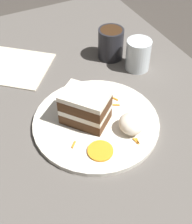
{
  "coord_description": "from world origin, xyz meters",
  "views": [
    {
      "loc": [
        0.4,
        -0.19,
        0.58
      ],
      "look_at": [
        -0.06,
        0.04,
        0.07
      ],
      "focal_mm": 50.0,
      "sensor_mm": 36.0,
      "label": 1
    }
  ],
  "objects_px": {
    "orange_garnish": "(100,151)",
    "menu_card": "(11,66)",
    "cake_slice": "(85,107)",
    "drinking_glass": "(138,57)",
    "cream_dollop": "(131,124)",
    "coffee_mug": "(111,42)",
    "plate": "(96,122)"
  },
  "relations": [
    {
      "from": "plate",
      "to": "cream_dollop",
      "type": "distance_m",
      "value": 0.09
    },
    {
      "from": "cake_slice",
      "to": "cream_dollop",
      "type": "bearing_deg",
      "value": -83.73
    },
    {
      "from": "cake_slice",
      "to": "cream_dollop",
      "type": "height_order",
      "value": "cake_slice"
    },
    {
      "from": "menu_card",
      "to": "plate",
      "type": "bearing_deg",
      "value": 61.07
    },
    {
      "from": "orange_garnish",
      "to": "menu_card",
      "type": "xyz_separation_m",
      "value": [
        -0.4,
        -0.09,
        -0.01
      ]
    },
    {
      "from": "cream_dollop",
      "to": "orange_garnish",
      "type": "distance_m",
      "value": 0.1
    },
    {
      "from": "drinking_glass",
      "to": "menu_card",
      "type": "distance_m",
      "value": 0.37
    },
    {
      "from": "plate",
      "to": "menu_card",
      "type": "relative_size",
      "value": 1.37
    },
    {
      "from": "plate",
      "to": "cream_dollop",
      "type": "bearing_deg",
      "value": 42.17
    },
    {
      "from": "cake_slice",
      "to": "coffee_mug",
      "type": "distance_m",
      "value": 0.29
    },
    {
      "from": "plate",
      "to": "menu_card",
      "type": "distance_m",
      "value": 0.34
    },
    {
      "from": "coffee_mug",
      "to": "menu_card",
      "type": "relative_size",
      "value": 0.41
    },
    {
      "from": "cream_dollop",
      "to": "coffee_mug",
      "type": "distance_m",
      "value": 0.31
    },
    {
      "from": "cake_slice",
      "to": "drinking_glass",
      "type": "distance_m",
      "value": 0.26
    },
    {
      "from": "plate",
      "to": "menu_card",
      "type": "xyz_separation_m",
      "value": [
        -0.32,
        -0.12,
        -0.0
      ]
    },
    {
      "from": "plate",
      "to": "coffee_mug",
      "type": "xyz_separation_m",
      "value": [
        -0.23,
        0.17,
        0.04
      ]
    },
    {
      "from": "coffee_mug",
      "to": "menu_card",
      "type": "distance_m",
      "value": 0.3
    },
    {
      "from": "cake_slice",
      "to": "orange_garnish",
      "type": "distance_m",
      "value": 0.11
    },
    {
      "from": "cake_slice",
      "to": "menu_card",
      "type": "xyz_separation_m",
      "value": [
        -0.3,
        -0.1,
        -0.05
      ]
    },
    {
      "from": "cream_dollop",
      "to": "coffee_mug",
      "type": "height_order",
      "value": "coffee_mug"
    },
    {
      "from": "orange_garnish",
      "to": "menu_card",
      "type": "relative_size",
      "value": 0.26
    },
    {
      "from": "orange_garnish",
      "to": "coffee_mug",
      "type": "xyz_separation_m",
      "value": [
        -0.32,
        0.2,
        0.04
      ]
    },
    {
      "from": "cream_dollop",
      "to": "coffee_mug",
      "type": "bearing_deg",
      "value": 159.84
    },
    {
      "from": "cake_slice",
      "to": "drinking_glass",
      "type": "height_order",
      "value": "cake_slice"
    },
    {
      "from": "cake_slice",
      "to": "orange_garnish",
      "type": "relative_size",
      "value": 2.24
    },
    {
      "from": "orange_garnish",
      "to": "cream_dollop",
      "type": "bearing_deg",
      "value": 104.84
    },
    {
      "from": "plate",
      "to": "cream_dollop",
      "type": "height_order",
      "value": "cream_dollop"
    },
    {
      "from": "cake_slice",
      "to": "menu_card",
      "type": "relative_size",
      "value": 0.58
    },
    {
      "from": "drinking_glass",
      "to": "menu_card",
      "type": "bearing_deg",
      "value": -117.41
    },
    {
      "from": "orange_garnish",
      "to": "menu_card",
      "type": "distance_m",
      "value": 0.41
    },
    {
      "from": "coffee_mug",
      "to": "orange_garnish",
      "type": "bearing_deg",
      "value": -32.02
    },
    {
      "from": "plate",
      "to": "drinking_glass",
      "type": "bearing_deg",
      "value": 125.17
    }
  ]
}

